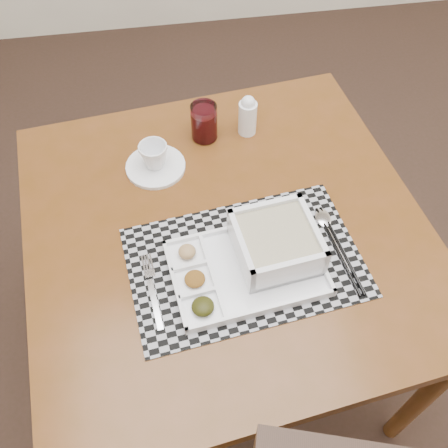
% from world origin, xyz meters
% --- Properties ---
extents(dining_table, '(1.01, 1.01, 0.68)m').
position_xyz_m(dining_table, '(-0.54, 0.54, 0.61)').
color(dining_table, '#55310F').
rests_on(dining_table, ground).
extents(placemat, '(0.54, 0.38, 0.00)m').
position_xyz_m(placemat, '(-0.52, 0.43, 0.68)').
color(placemat, '#98989F').
rests_on(placemat, dining_table).
extents(serving_tray, '(0.34, 0.26, 0.09)m').
position_xyz_m(serving_tray, '(-0.47, 0.43, 0.72)').
color(serving_tray, white).
rests_on(serving_tray, placemat).
extents(fork, '(0.04, 0.19, 0.00)m').
position_xyz_m(fork, '(-0.72, 0.39, 0.69)').
color(fork, silver).
rests_on(fork, placemat).
extents(spoon, '(0.04, 0.18, 0.01)m').
position_xyz_m(spoon, '(-0.31, 0.50, 0.69)').
color(spoon, silver).
rests_on(spoon, placemat).
extents(chopsticks, '(0.05, 0.24, 0.01)m').
position_xyz_m(chopsticks, '(-0.30, 0.43, 0.69)').
color(chopsticks, black).
rests_on(chopsticks, placemat).
extents(saucer, '(0.15, 0.15, 0.01)m').
position_xyz_m(saucer, '(-0.69, 0.74, 0.69)').
color(saucer, white).
rests_on(saucer, dining_table).
extents(cup, '(0.08, 0.08, 0.07)m').
position_xyz_m(cup, '(-0.69, 0.74, 0.73)').
color(cup, white).
rests_on(cup, saucer).
extents(juice_glass, '(0.07, 0.07, 0.10)m').
position_xyz_m(juice_glass, '(-0.55, 0.83, 0.73)').
color(juice_glass, white).
rests_on(juice_glass, dining_table).
extents(creamer_bottle, '(0.05, 0.05, 0.12)m').
position_xyz_m(creamer_bottle, '(-0.43, 0.84, 0.74)').
color(creamer_bottle, white).
rests_on(creamer_bottle, dining_table).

